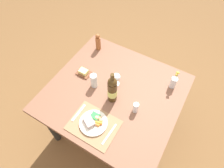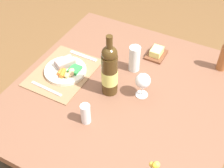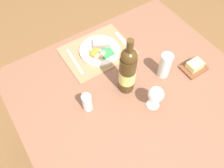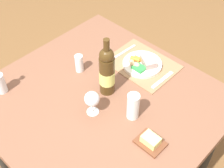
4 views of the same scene
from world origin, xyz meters
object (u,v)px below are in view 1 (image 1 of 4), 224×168
(flower_vase, at_px, (174,82))
(fork, at_px, (79,113))
(wine_bottle, at_px, (112,90))
(water_tumbler, at_px, (94,81))
(knife, at_px, (109,134))
(pepper_mill, at_px, (98,42))
(butter_dish, at_px, (84,72))
(dinner_plate, at_px, (93,122))
(wine_glass, at_px, (116,77))
(dining_table, at_px, (114,97))
(salt_shaker, at_px, (136,108))

(flower_vase, bearing_deg, fork, -131.27)
(flower_vase, height_order, wine_bottle, wine_bottle)
(water_tumbler, bearing_deg, wine_bottle, -10.20)
(knife, relative_size, pepper_mill, 1.01)
(knife, distance_m, wine_bottle, 0.35)
(butter_dish, bearing_deg, fork, -60.33)
(fork, bearing_deg, dinner_plate, -3.98)
(fork, distance_m, wine_glass, 0.44)
(butter_dish, xyz_separation_m, wine_glass, (0.32, 0.05, 0.08))
(knife, bearing_deg, fork, 177.84)
(dining_table, relative_size, wine_bottle, 3.39)
(pepper_mill, height_order, water_tumbler, pepper_mill)
(salt_shaker, bearing_deg, knife, -105.54)
(dinner_plate, bearing_deg, salt_shaker, 48.78)
(butter_dish, bearing_deg, dining_table, -5.61)
(flower_vase, distance_m, wine_glass, 0.51)
(fork, bearing_deg, flower_vase, 49.92)
(pepper_mill, height_order, flower_vase, flower_vase)
(dinner_plate, distance_m, pepper_mill, 0.85)
(dining_table, bearing_deg, salt_shaker, -16.50)
(salt_shaker, distance_m, water_tumbler, 0.44)
(butter_dish, bearing_deg, water_tumbler, -21.38)
(water_tumbler, bearing_deg, dining_table, 8.86)
(fork, height_order, pepper_mill, pepper_mill)
(butter_dish, relative_size, flower_vase, 0.65)
(fork, xyz_separation_m, water_tumbler, (-0.04, 0.30, 0.06))
(water_tumbler, height_order, wine_bottle, wine_bottle)
(wine_glass, bearing_deg, wine_bottle, -71.88)
(wine_glass, bearing_deg, salt_shaker, -30.25)
(dinner_plate, distance_m, flower_vase, 0.78)
(knife, distance_m, pepper_mill, 0.95)
(dining_table, distance_m, salt_shaker, 0.29)
(fork, bearing_deg, wine_glass, 75.35)
(pepper_mill, bearing_deg, wine_glass, -38.03)
(butter_dish, distance_m, water_tumbler, 0.18)
(wine_glass, bearing_deg, water_tumbler, -143.75)
(pepper_mill, relative_size, salt_shaker, 1.80)
(dining_table, height_order, wine_bottle, wine_bottle)
(wine_glass, distance_m, wine_bottle, 0.17)
(pepper_mill, bearing_deg, flower_vase, -4.79)
(pepper_mill, relative_size, wine_bottle, 0.56)
(pepper_mill, height_order, wine_bottle, wine_bottle)
(dining_table, xyz_separation_m, dinner_plate, (0.01, -0.34, 0.12))
(salt_shaker, height_order, flower_vase, flower_vase)
(fork, bearing_deg, pepper_mill, 111.70)
(butter_dish, xyz_separation_m, flower_vase, (0.78, 0.28, 0.05))
(dining_table, bearing_deg, water_tumbler, -171.14)
(dining_table, height_order, pepper_mill, pepper_mill)
(dining_table, xyz_separation_m, water_tumbler, (-0.19, -0.03, 0.16))
(salt_shaker, relative_size, water_tumbler, 0.71)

